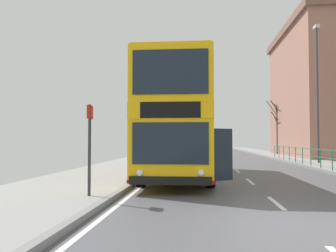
# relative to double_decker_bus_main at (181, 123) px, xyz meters

# --- Properties ---
(ground) EXTENTS (15.80, 140.00, 0.20)m
(ground) POSITION_rel_double_decker_bus_main_xyz_m (2.05, -8.85, -2.33)
(ground) COLOR #4E4E53
(double_decker_bus_main) EXTENTS (3.22, 11.08, 4.52)m
(double_decker_bus_main) POSITION_rel_double_decker_bus_main_xyz_m (0.00, 0.00, 0.00)
(double_decker_bus_main) COLOR #F4B20F
(double_decker_bus_main) RESTS_ON ground
(pedestrian_railing_far_kerb) EXTENTS (0.05, 23.83, 1.02)m
(pedestrian_railing_far_kerb) POSITION_rel_double_decker_bus_main_xyz_m (7.22, 4.11, -1.54)
(pedestrian_railing_far_kerb) COLOR #236B4C
(pedestrian_railing_far_kerb) RESTS_ON ground
(bus_stop_sign_near) EXTENTS (0.08, 0.44, 2.41)m
(bus_stop_sign_near) POSITION_rel_double_decker_bus_main_xyz_m (-2.08, -6.41, -0.73)
(bus_stop_sign_near) COLOR #2D2D33
(bus_stop_sign_near) RESTS_ON ground
(street_lamp_far_side) EXTENTS (0.28, 0.60, 9.08)m
(street_lamp_far_side) POSITION_rel_double_decker_bus_main_xyz_m (8.53, 8.59, 2.94)
(street_lamp_far_side) COLOR #38383D
(street_lamp_far_side) RESTS_ON ground
(bare_tree_far_00) EXTENTS (2.53, 2.69, 5.94)m
(bare_tree_far_00) POSITION_rel_double_decker_bus_main_xyz_m (9.14, 24.01, 0.73)
(bare_tree_far_00) COLOR #4C3D2D
(bare_tree_far_00) RESTS_ON ground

